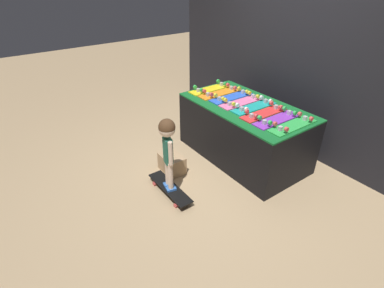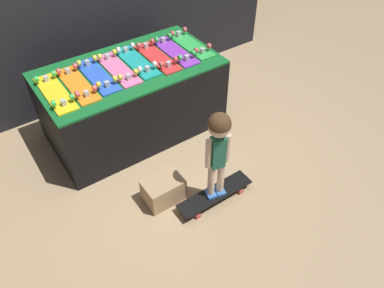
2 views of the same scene
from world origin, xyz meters
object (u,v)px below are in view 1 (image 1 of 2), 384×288
skateboard_red_on_rack (264,113)px  skateboard_on_floor (170,188)px  skateboard_yellow_on_rack (210,88)px  skateboard_green_on_rack (293,125)px  skateboard_pink_on_rack (242,101)px  skateboard_blue_on_rack (231,97)px  skateboard_teal_on_rack (254,106)px  skateboard_orange_on_rack (220,93)px  storage_box (172,163)px  child (168,142)px  skateboard_purple_on_rack (277,119)px

skateboard_red_on_rack → skateboard_on_floor: (-0.21, -1.28, -0.73)m
skateboard_yellow_on_rack → skateboard_green_on_rack: 1.47m
skateboard_pink_on_rack → skateboard_blue_on_rack: bearing=178.7°
skateboard_red_on_rack → skateboard_pink_on_rack: bearing=176.7°
skateboard_yellow_on_rack → skateboard_teal_on_rack: size_ratio=1.00×
skateboard_on_floor → skateboard_orange_on_rack: bearing=116.4°
skateboard_orange_on_rack → skateboard_pink_on_rack: (0.42, 0.03, 0.00)m
skateboard_pink_on_rack → storage_box: (-0.16, -1.03, -0.68)m
child → skateboard_pink_on_rack: bearing=111.1°
skateboard_on_floor → storage_box: storage_box is taller
skateboard_yellow_on_rack → skateboard_on_floor: size_ratio=0.90×
skateboard_orange_on_rack → skateboard_on_floor: size_ratio=0.90×
skateboard_orange_on_rack → child: 1.43m
skateboard_orange_on_rack → skateboard_blue_on_rack: same height
skateboard_on_floor → storage_box: (-0.38, 0.27, 0.05)m
skateboard_orange_on_rack → storage_box: (0.26, -1.00, -0.68)m
skateboard_purple_on_rack → skateboard_teal_on_rack: bearing=174.3°
storage_box → skateboard_on_floor: bearing=-35.7°
skateboard_green_on_rack → storage_box: skateboard_green_on_rack is taller
skateboard_yellow_on_rack → skateboard_teal_on_rack: (0.84, 0.05, 0.00)m
skateboard_green_on_rack → skateboard_on_floor: skateboard_green_on_rack is taller
skateboard_orange_on_rack → skateboard_on_floor: (0.63, -1.28, -0.73)m
skateboard_pink_on_rack → skateboard_on_floor: (0.21, -1.30, -0.73)m
skateboard_purple_on_rack → child: 1.35m
skateboard_yellow_on_rack → skateboard_green_on_rack: (1.47, 0.04, 0.00)m
skateboard_red_on_rack → skateboard_yellow_on_rack: bearing=-179.3°
skateboard_blue_on_rack → skateboard_yellow_on_rack: bearing=-174.3°
skateboard_orange_on_rack → child: bearing=-63.6°
skateboard_red_on_rack → skateboard_purple_on_rack: size_ratio=1.00×
child → storage_box: bearing=156.1°
skateboard_teal_on_rack → skateboard_on_floor: skateboard_teal_on_rack is taller
skateboard_red_on_rack → child: size_ratio=0.73×
child → skateboard_yellow_on_rack: bearing=135.5°
skateboard_blue_on_rack → skateboard_green_on_rack: 1.05m
skateboard_blue_on_rack → skateboard_teal_on_rack: same height
skateboard_blue_on_rack → skateboard_red_on_rack: bearing=-2.7°
skateboard_pink_on_rack → skateboard_green_on_rack: bearing=-0.0°
skateboard_orange_on_rack → skateboard_green_on_rack: same height
skateboard_on_floor → skateboard_red_on_rack: bearing=80.8°
skateboard_green_on_rack → skateboard_teal_on_rack: bearing=178.4°
skateboard_blue_on_rack → child: 1.38m
skateboard_teal_on_rack → skateboard_green_on_rack: bearing=-1.6°
skateboard_pink_on_rack → skateboard_red_on_rack: 0.42m
skateboard_yellow_on_rack → skateboard_red_on_rack: (1.05, 0.01, 0.00)m
skateboard_yellow_on_rack → skateboard_pink_on_rack: bearing=3.3°
skateboard_pink_on_rack → skateboard_green_on_rack: 0.84m
skateboard_yellow_on_rack → skateboard_teal_on_rack: same height
skateboard_blue_on_rack → skateboard_purple_on_rack: same height
skateboard_teal_on_rack → child: child is taller
skateboard_blue_on_rack → skateboard_red_on_rack: same height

